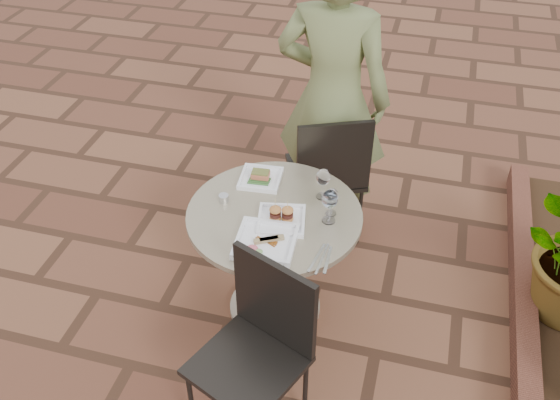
% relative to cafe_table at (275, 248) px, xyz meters
% --- Properties ---
extents(ground, '(60.00, 60.00, 0.00)m').
position_rel_cafe_table_xyz_m(ground, '(-0.22, -0.17, -0.48)').
color(ground, brown).
rests_on(ground, ground).
extents(cafe_table, '(0.90, 0.90, 0.73)m').
position_rel_cafe_table_xyz_m(cafe_table, '(0.00, 0.00, 0.00)').
color(cafe_table, gray).
rests_on(cafe_table, ground).
extents(chair_far, '(0.58, 0.58, 0.93)m').
position_rel_cafe_table_xyz_m(chair_far, '(0.15, 0.70, 0.07)').
color(chair_far, black).
rests_on(chair_far, ground).
extents(chair_near, '(0.58, 0.58, 0.93)m').
position_rel_cafe_table_xyz_m(chair_near, '(0.11, -0.64, 0.07)').
color(chair_near, black).
rests_on(chair_near, ground).
extents(diner, '(0.72, 0.51, 1.89)m').
position_rel_cafe_table_xyz_m(diner, '(0.12, 0.84, 0.46)').
color(diner, olive).
rests_on(diner, ground).
extents(plate_salmon, '(0.24, 0.24, 0.06)m').
position_rel_cafe_table_xyz_m(plate_salmon, '(-0.15, 0.24, 0.26)').
color(plate_salmon, white).
rests_on(plate_salmon, cafe_table).
extents(plate_sliders, '(0.28, 0.28, 0.15)m').
position_rel_cafe_table_xyz_m(plate_sliders, '(0.05, -0.06, 0.27)').
color(plate_sliders, white).
rests_on(plate_sliders, cafe_table).
extents(plate_tuna, '(0.30, 0.30, 0.03)m').
position_rel_cafe_table_xyz_m(plate_tuna, '(0.02, -0.23, 0.26)').
color(plate_tuna, white).
rests_on(plate_tuna, cafe_table).
extents(wine_glass_right, '(0.08, 0.08, 0.19)m').
position_rel_cafe_table_xyz_m(wine_glass_right, '(0.28, 0.01, 0.38)').
color(wine_glass_right, white).
rests_on(wine_glass_right, cafe_table).
extents(wine_glass_mid, '(0.07, 0.07, 0.18)m').
position_rel_cafe_table_xyz_m(wine_glass_mid, '(0.21, 0.19, 0.37)').
color(wine_glass_mid, white).
rests_on(wine_glass_mid, cafe_table).
extents(wine_glass_far, '(0.07, 0.07, 0.16)m').
position_rel_cafe_table_xyz_m(wine_glass_far, '(0.28, 0.07, 0.36)').
color(wine_glass_far, white).
rests_on(wine_glass_far, cafe_table).
extents(steel_ramekin, '(0.07, 0.07, 0.04)m').
position_rel_cafe_table_xyz_m(steel_ramekin, '(-0.28, 0.02, 0.27)').
color(steel_ramekin, silver).
rests_on(steel_ramekin, cafe_table).
extents(cutlery_set, '(0.10, 0.22, 0.00)m').
position_rel_cafe_table_xyz_m(cutlery_set, '(0.31, -0.27, 0.25)').
color(cutlery_set, silver).
rests_on(cutlery_set, cafe_table).
extents(planter_curb, '(0.12, 3.00, 0.15)m').
position_rel_cafe_table_xyz_m(planter_curb, '(1.38, 0.13, -0.41)').
color(planter_curb, brown).
rests_on(planter_curb, ground).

